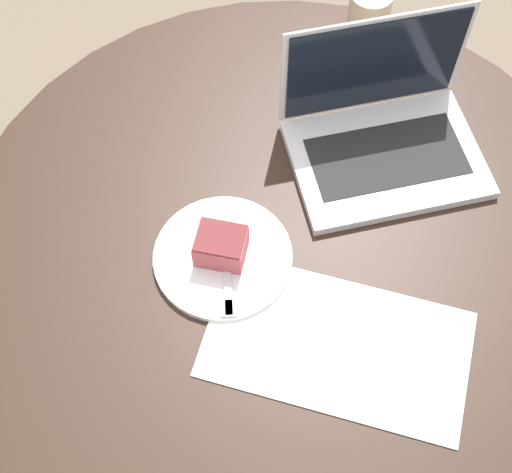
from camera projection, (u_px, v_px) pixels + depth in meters
name	position (u px, v px, depth m)	size (l,w,h in m)	color
ground_plane	(277.00, 379.00, 1.82)	(12.00, 12.00, 0.00)	#6B5B4C
dining_table	(286.00, 274.00, 1.30)	(1.12, 1.12, 0.73)	black
paper_document	(337.00, 344.00, 1.09)	(0.44, 0.30, 0.00)	white
plate	(223.00, 257.00, 1.16)	(0.23, 0.23, 0.01)	silver
cake_slice	(221.00, 246.00, 1.13)	(0.09, 0.08, 0.05)	#B74C51
fork	(228.00, 277.00, 1.13)	(0.04, 0.17, 0.00)	silver
coffee_glass	(368.00, 17.00, 1.36)	(0.08, 0.08, 0.11)	#C6AD89
laptop	(383.00, 135.00, 1.24)	(0.38, 0.32, 0.23)	silver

